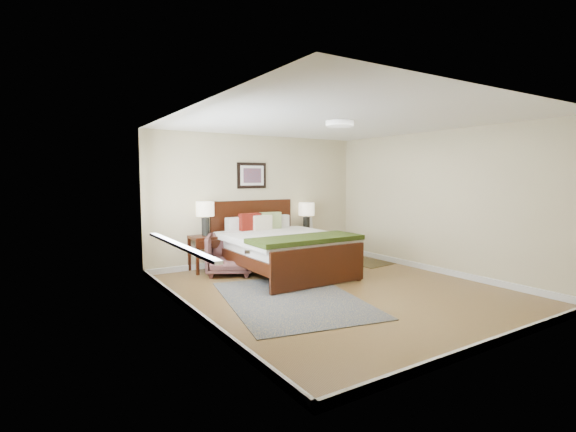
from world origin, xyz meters
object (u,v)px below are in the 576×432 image
object	(u,v)px
nightstand_right	(307,242)
lamp_left	(205,212)
bed	(281,242)
lamp_right	(306,212)
nightstand_left	(206,243)
rug_persian	(292,299)
armchair	(230,254)

from	to	relation	value
nightstand_right	lamp_left	distance (m)	2.32
bed	nightstand_right	xyz separation A→B (m)	(1.16, 0.87, -0.22)
lamp_right	lamp_left	bearing A→B (deg)	180.00
nightstand_left	rug_persian	xyz separation A→B (m)	(0.35, -2.30, -0.51)
nightstand_left	nightstand_right	distance (m)	2.21
lamp_right	armchair	world-z (taller)	lamp_right
lamp_left	rug_persian	size ratio (longest dim) A/B	0.25
bed	nightstand_left	size ratio (longest dim) A/B	3.52
lamp_right	rug_persian	xyz separation A→B (m)	(-1.85, -2.32, -0.97)
bed	nightstand_left	distance (m)	1.35
nightstand_right	rug_persian	world-z (taller)	nightstand_right
nightstand_left	armchair	bearing A→B (deg)	-60.41
bed	lamp_right	world-z (taller)	bed
nightstand_right	lamp_left	world-z (taller)	lamp_left
lamp_right	rug_persian	size ratio (longest dim) A/B	0.25
bed	nightstand_left	xyz separation A→B (m)	(-1.04, 0.86, -0.04)
lamp_left	armchair	size ratio (longest dim) A/B	0.78
nightstand_left	lamp_right	bearing A→B (deg)	0.57
nightstand_left	rug_persian	size ratio (longest dim) A/B	0.26
nightstand_left	lamp_left	distance (m)	0.55
lamp_left	lamp_right	xyz separation A→B (m)	(2.20, 0.00, -0.09)
nightstand_left	armchair	xyz separation A→B (m)	(0.25, -0.44, -0.16)
bed	armchair	size ratio (longest dim) A/B	2.89
armchair	rug_persian	distance (m)	1.89
lamp_left	armchair	world-z (taller)	lamp_left
lamp_left	rug_persian	bearing A→B (deg)	-81.45
rug_persian	lamp_left	bearing A→B (deg)	110.22
bed	nightstand_right	distance (m)	1.47
bed	rug_persian	size ratio (longest dim) A/B	0.92
lamp_right	rug_persian	distance (m)	3.12
bed	rug_persian	bearing A→B (deg)	-115.74
nightstand_right	lamp_left	bearing A→B (deg)	179.67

